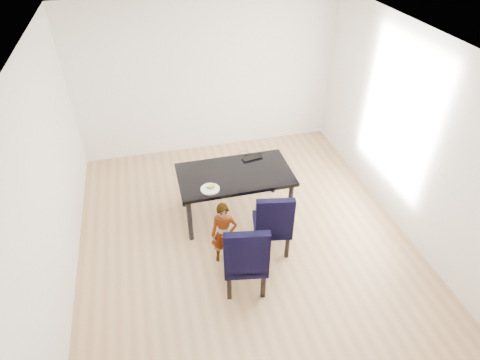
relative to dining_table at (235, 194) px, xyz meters
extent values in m
cube|color=tan|center=(0.00, -0.50, -0.38)|extent=(4.50, 5.00, 0.01)
cube|color=white|center=(0.00, -0.50, 2.33)|extent=(4.50, 5.00, 0.01)
cube|color=white|center=(0.00, 2.00, 0.98)|extent=(4.50, 0.01, 2.70)
cube|color=silver|center=(0.00, -3.00, 0.98)|extent=(4.50, 0.01, 2.70)
cube|color=silver|center=(-2.25, -0.50, 0.98)|extent=(0.01, 5.00, 2.70)
cube|color=silver|center=(2.25, -0.50, 0.98)|extent=(0.01, 5.00, 2.70)
cube|color=black|center=(0.00, 0.00, 0.00)|extent=(1.60, 0.90, 0.75)
cube|color=black|center=(-0.19, -1.30, 0.16)|extent=(0.59, 0.61, 1.06)
cube|color=black|center=(0.31, -0.78, 0.12)|extent=(0.56, 0.57, 0.99)
imported|color=orange|center=(-0.35, -0.85, 0.08)|extent=(0.37, 0.29, 0.92)
cylinder|color=silver|center=(-0.40, -0.28, 0.38)|extent=(0.28, 0.28, 0.01)
ellipsoid|color=olive|center=(-0.39, -0.27, 0.42)|extent=(0.14, 0.09, 0.05)
imported|color=black|center=(0.33, 0.35, 0.39)|extent=(0.34, 0.25, 0.02)
torus|color=black|center=(0.27, 0.35, 0.38)|extent=(0.19, 0.19, 0.01)
camera|label=1|loc=(-1.04, -4.43, 3.67)|focal=30.00mm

